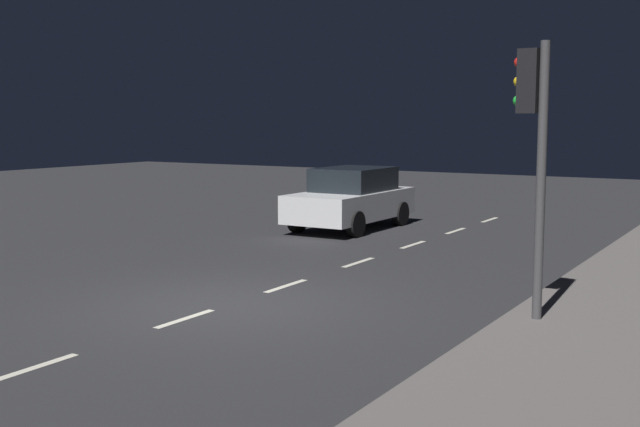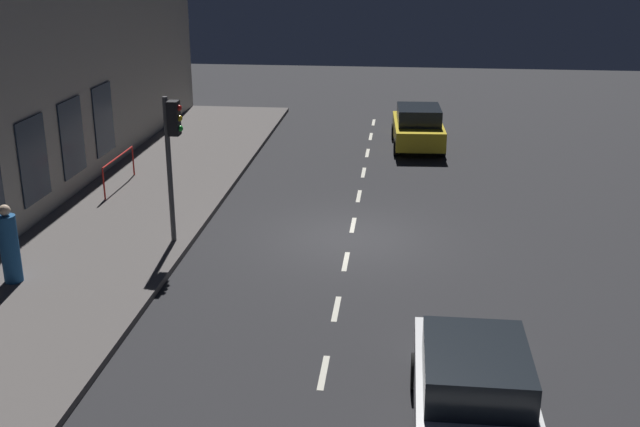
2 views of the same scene
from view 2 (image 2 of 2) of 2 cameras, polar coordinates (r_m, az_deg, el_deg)
The scene contains 9 objects.
ground_plane at distance 20.42m, azimuth 2.25°, elevation -1.82°, with size 60.00×60.00×0.00m, color #28282B.
sidewalk at distance 21.70m, azimuth -14.45°, elevation -0.93°, with size 4.50×32.00×0.15m.
building_facade at distance 21.85m, azimuth -21.54°, elevation 7.85°, with size 0.65×32.00×7.05m.
lane_centre_line at distance 21.35m, azimuth 2.44°, elevation -0.85°, with size 0.12×27.20×0.01m.
traffic_light at distance 19.39m, azimuth -10.77°, elevation 5.24°, with size 0.47×0.32×3.69m.
parked_car_0 at distance 29.57m, azimuth 7.20°, elevation 6.30°, with size 2.03×4.00×1.58m.
parked_car_1 at distance 12.52m, azimuth 11.18°, elevation -12.67°, with size 1.90×4.04×1.58m.
pedestrian_0 at distance 18.51m, azimuth -21.80°, elevation -2.27°, with size 0.42×0.42×1.81m.
red_railing at distance 24.81m, azimuth -14.55°, elevation 3.58°, with size 0.05×2.64×0.97m.
Camera 2 is at (-1.27, 19.02, 7.33)m, focal length 43.65 mm.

